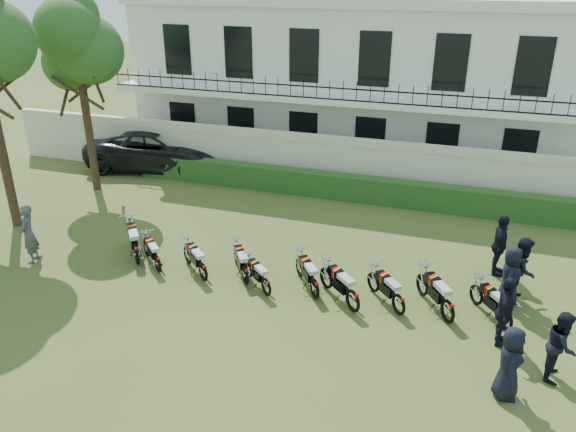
% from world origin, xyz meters
% --- Properties ---
extents(ground, '(100.00, 100.00, 0.00)m').
position_xyz_m(ground, '(0.00, 0.00, 0.00)').
color(ground, '#415220').
rests_on(ground, ground).
extents(perimeter_wall, '(30.00, 0.35, 2.30)m').
position_xyz_m(perimeter_wall, '(0.00, 8.00, 1.17)').
color(perimeter_wall, beige).
rests_on(perimeter_wall, ground).
extents(hedge, '(18.00, 0.60, 1.00)m').
position_xyz_m(hedge, '(1.00, 7.20, 0.50)').
color(hedge, '#264A1A').
rests_on(hedge, ground).
extents(building, '(20.40, 9.60, 7.40)m').
position_xyz_m(building, '(0.00, 13.96, 3.71)').
color(building, white).
rests_on(building, ground).
extents(tree_west_near, '(3.40, 3.20, 7.90)m').
position_xyz_m(tree_west_near, '(-8.96, 5.00, 5.89)').
color(tree_west_near, '#473323').
rests_on(tree_west_near, ground).
extents(motorcycle_0, '(1.41, 1.71, 1.15)m').
position_xyz_m(motorcycle_0, '(-3.75, -0.20, 0.53)').
color(motorcycle_0, black).
rests_on(motorcycle_0, ground).
extents(motorcycle_1, '(1.34, 1.24, 0.95)m').
position_xyz_m(motorcycle_1, '(-2.88, -0.42, 0.44)').
color(motorcycle_1, black).
rests_on(motorcycle_1, ground).
extents(motorcycle_2, '(1.44, 1.28, 1.00)m').
position_xyz_m(motorcycle_2, '(-1.34, -0.46, 0.46)').
color(motorcycle_2, black).
rests_on(motorcycle_2, ground).
extents(motorcycle_3, '(1.12, 1.53, 0.99)m').
position_xyz_m(motorcycle_3, '(-0.08, -0.24, 0.46)').
color(motorcycle_3, black).
rests_on(motorcycle_3, ground).
extents(motorcycle_4, '(1.31, 1.18, 0.92)m').
position_xyz_m(motorcycle_4, '(0.70, -0.63, 0.42)').
color(motorcycle_4, black).
rests_on(motorcycle_4, ground).
extents(motorcycle_5, '(1.19, 1.58, 1.03)m').
position_xyz_m(motorcycle_5, '(2.04, -0.34, 0.48)').
color(motorcycle_5, black).
rests_on(motorcycle_5, ground).
extents(motorcycle_6, '(1.51, 1.45, 1.09)m').
position_xyz_m(motorcycle_6, '(3.18, -0.65, 0.50)').
color(motorcycle_6, black).
rests_on(motorcycle_6, ground).
extents(motorcycle_7, '(1.31, 1.43, 1.01)m').
position_xyz_m(motorcycle_7, '(4.37, -0.39, 0.47)').
color(motorcycle_7, black).
rests_on(motorcycle_7, ground).
extents(motorcycle_8, '(1.20, 1.74, 1.10)m').
position_xyz_m(motorcycle_8, '(5.62, -0.36, 0.51)').
color(motorcycle_8, black).
rests_on(motorcycle_8, ground).
extents(motorcycle_9, '(1.13, 1.50, 0.98)m').
position_xyz_m(motorcycle_9, '(7.04, -0.20, 0.45)').
color(motorcycle_9, black).
rests_on(motorcycle_9, ground).
extents(suv, '(6.88, 3.93, 1.81)m').
position_xyz_m(suv, '(-7.79, 8.16, 0.90)').
color(suv, black).
rests_on(suv, ground).
extents(inspector, '(0.67, 0.81, 1.89)m').
position_xyz_m(inspector, '(-6.99, -1.04, 0.94)').
color(inspector, '#58585D').
rests_on(inspector, ground).
extents(officer_0, '(0.61, 0.88, 1.72)m').
position_xyz_m(officer_0, '(7.00, -2.77, 0.86)').
color(officer_0, black).
rests_on(officer_0, ground).
extents(officer_1, '(0.77, 0.92, 1.69)m').
position_xyz_m(officer_1, '(8.11, -1.74, 0.84)').
color(officer_1, black).
rests_on(officer_1, ground).
extents(officer_2, '(0.45, 1.08, 1.84)m').
position_xyz_m(officer_2, '(6.92, -0.87, 0.92)').
color(officer_2, black).
rests_on(officer_2, ground).
extents(officer_3, '(0.64, 0.91, 1.76)m').
position_xyz_m(officer_3, '(7.10, 1.02, 0.88)').
color(officer_3, black).
rests_on(officer_3, ground).
extents(officer_4, '(0.91, 1.06, 1.89)m').
position_xyz_m(officer_4, '(7.42, 1.46, 0.94)').
color(officer_4, black).
rests_on(officer_4, ground).
extents(officer_5, '(0.53, 1.15, 1.92)m').
position_xyz_m(officer_5, '(6.84, 2.76, 0.96)').
color(officer_5, black).
rests_on(officer_5, ground).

